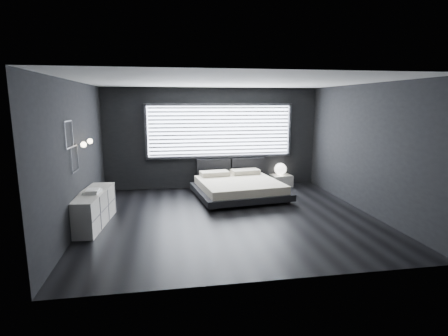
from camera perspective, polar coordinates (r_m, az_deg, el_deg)
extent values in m
plane|color=black|center=(7.51, 1.09, -7.96)|extent=(6.00, 6.00, 0.00)
plane|color=silver|center=(7.12, 1.17, 13.90)|extent=(6.00, 6.00, 0.00)
cube|color=black|center=(9.88, -1.84, 4.88)|extent=(6.00, 0.04, 2.80)
cube|color=black|center=(4.55, 7.55, -2.13)|extent=(6.00, 0.04, 2.80)
cube|color=black|center=(7.26, -22.85, 1.92)|extent=(0.04, 5.50, 2.80)
cube|color=black|center=(8.28, 22.02, 2.96)|extent=(0.04, 5.50, 2.80)
cube|color=white|center=(9.87, -0.67, 6.10)|extent=(4.00, 0.02, 1.38)
cube|color=#47474C|center=(9.74, -12.65, 5.78)|extent=(0.06, 0.08, 1.48)
cube|color=#47474C|center=(10.35, 10.65, 6.13)|extent=(0.06, 0.08, 1.48)
cube|color=#47474C|center=(9.81, -0.65, 10.34)|extent=(4.14, 0.08, 0.06)
cube|color=#47474C|center=(9.93, -0.63, 1.88)|extent=(4.14, 0.08, 0.06)
cube|color=silver|center=(9.81, -0.62, 6.07)|extent=(3.94, 0.03, 1.32)
cube|color=black|center=(9.89, -1.71, 0.02)|extent=(0.96, 0.16, 0.52)
cube|color=black|center=(10.07, 3.94, 0.20)|extent=(0.96, 0.16, 0.52)
cylinder|color=silver|center=(7.27, -22.49, 3.55)|extent=(0.10, 0.02, 0.02)
sphere|color=#FFE5B7|center=(7.26, -21.95, 3.57)|extent=(0.11, 0.11, 0.11)
cylinder|color=silver|center=(7.85, -21.54, 4.09)|extent=(0.10, 0.02, 0.02)
sphere|color=#FFE5B7|center=(7.84, -21.04, 4.11)|extent=(0.11, 0.11, 0.11)
cube|color=#47474C|center=(6.66, -24.13, 6.99)|extent=(0.01, 0.46, 0.02)
cube|color=#47474C|center=(6.70, -23.83, 3.07)|extent=(0.01, 0.46, 0.02)
cube|color=#47474C|center=(6.89, -23.52, 5.22)|extent=(0.01, 0.02, 0.46)
cube|color=#47474C|center=(6.45, -24.48, 4.82)|extent=(0.01, 0.02, 0.46)
cube|color=#47474C|center=(6.94, -23.33, 3.26)|extent=(0.01, 0.46, 0.02)
cube|color=#47474C|center=(7.00, -23.05, -0.47)|extent=(0.01, 0.46, 0.02)
cube|color=#47474C|center=(7.19, -22.77, 1.68)|extent=(0.01, 0.02, 0.46)
cube|color=#47474C|center=(6.75, -23.64, 1.07)|extent=(0.01, 0.02, 0.46)
cube|color=black|center=(7.97, -1.91, -6.55)|extent=(0.13, 0.13, 0.08)
cube|color=black|center=(8.62, 10.21, -5.39)|extent=(0.13, 0.13, 0.08)
cube|color=black|center=(9.53, -4.50, -3.68)|extent=(0.13, 0.13, 0.08)
cube|color=black|center=(10.08, 5.92, -2.91)|extent=(0.13, 0.13, 0.08)
cube|color=black|center=(8.97, 2.48, -3.80)|extent=(2.40, 2.32, 0.16)
cube|color=beige|center=(8.93, 2.49, -2.71)|extent=(2.15, 2.15, 0.20)
cube|color=beige|center=(9.48, -1.55, -0.91)|extent=(0.81, 0.51, 0.13)
cube|color=beige|center=(9.74, 3.46, -0.60)|extent=(0.81, 0.51, 0.13)
cube|color=silver|center=(10.29, 9.34, -2.01)|extent=(0.59, 0.51, 0.32)
sphere|color=white|center=(10.23, 9.20, -0.16)|extent=(0.35, 0.35, 0.35)
cube|color=silver|center=(7.40, -20.57, -6.22)|extent=(0.64, 1.72, 0.67)
cube|color=#47474C|center=(7.34, -18.79, -6.26)|extent=(0.18, 1.65, 0.65)
cube|color=silver|center=(7.25, -20.68, -3.66)|extent=(0.32, 0.39, 0.04)
cube|color=silver|center=(7.22, -20.65, -3.41)|extent=(0.24, 0.32, 0.03)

